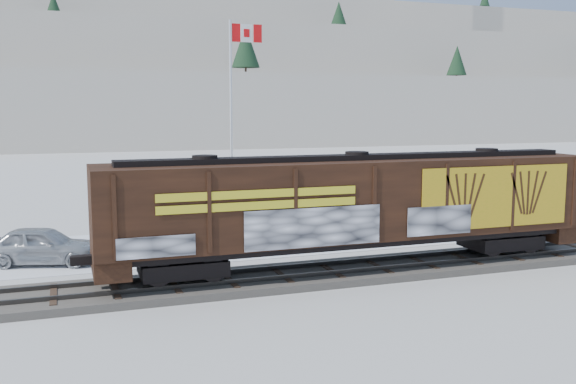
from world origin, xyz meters
name	(u,v)px	position (x,y,z in m)	size (l,w,h in m)	color
ground	(329,277)	(0.00, 0.00, 0.00)	(500.00, 500.00, 0.00)	white
rail_track	(329,273)	(0.00, 0.00, 0.15)	(50.00, 3.40, 0.43)	#59544C
parking_strip	(270,239)	(0.00, 7.50, 0.01)	(40.00, 8.00, 0.03)	white
hillside	(101,75)	(-0.05, 139.79, 14.37)	(360.00, 110.00, 93.00)	white
hopper_railcar	(356,203)	(1.10, -0.01, 2.83)	(19.66, 3.06, 4.26)	black
flagpole	(233,148)	(-0.30, 13.35, 4.17)	(2.30, 0.90, 11.33)	silver
car_silver	(42,245)	(-10.48, 5.68, 0.83)	(1.88, 4.67, 1.59)	#A5A7AC
car_white	(300,220)	(1.60, 7.53, 0.89)	(1.82, 5.23, 1.72)	white
car_dark	(442,211)	(10.42, 8.40, 0.72)	(1.93, 4.75, 1.38)	black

